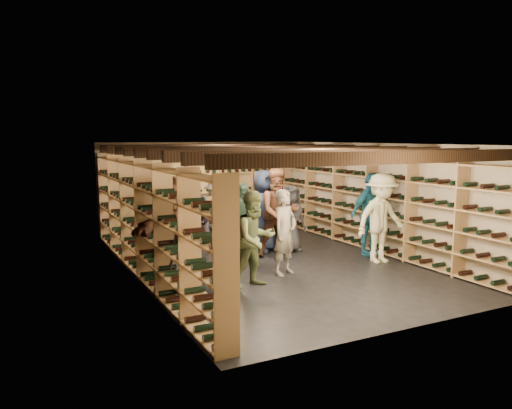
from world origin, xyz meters
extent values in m
plane|color=black|center=(0.00, 0.00, 0.00)|extent=(8.00, 8.00, 0.00)
cube|color=tan|center=(0.00, 4.00, 1.20)|extent=(5.50, 0.02, 2.40)
cube|color=tan|center=(0.00, -4.00, 1.20)|extent=(5.50, 0.02, 2.40)
cube|color=tan|center=(-2.75, 0.00, 1.20)|extent=(0.02, 8.00, 2.40)
cube|color=tan|center=(2.75, 0.00, 1.20)|extent=(0.02, 8.00, 2.40)
cube|color=beige|center=(0.00, 0.00, 2.40)|extent=(5.50, 8.00, 0.01)
cube|color=black|center=(0.00, -3.50, 2.26)|extent=(5.40, 0.12, 0.18)
cube|color=black|center=(0.00, -2.62, 2.26)|extent=(5.40, 0.12, 0.18)
cube|color=black|center=(0.00, -1.75, 2.26)|extent=(5.40, 0.12, 0.18)
cube|color=black|center=(0.00, -0.88, 2.26)|extent=(5.40, 0.12, 0.18)
cube|color=black|center=(0.00, 0.00, 2.26)|extent=(5.40, 0.12, 0.18)
cube|color=black|center=(0.00, 0.88, 2.26)|extent=(5.40, 0.12, 0.18)
cube|color=black|center=(0.00, 1.75, 2.26)|extent=(5.40, 0.12, 0.18)
cube|color=black|center=(0.00, 2.62, 2.26)|extent=(5.40, 0.12, 0.18)
cube|color=black|center=(0.00, 3.50, 2.26)|extent=(5.40, 0.12, 0.18)
cube|color=#A68151|center=(-2.57, 0.00, 1.07)|extent=(0.32, 7.50, 2.15)
cube|color=#A68151|center=(2.57, 0.00, 1.07)|extent=(0.32, 7.50, 2.15)
cube|color=#A68151|center=(0.00, 3.83, 1.07)|extent=(4.70, 0.30, 2.15)
cube|color=tan|center=(-0.87, 2.67, 0.09)|extent=(0.56, 0.43, 0.17)
cube|color=tan|center=(-0.87, 2.67, 0.26)|extent=(0.56, 0.43, 0.17)
cube|color=tan|center=(-0.87, 2.67, 0.43)|extent=(0.56, 0.43, 0.17)
cube|color=tan|center=(0.91, 1.30, 0.09)|extent=(0.53, 0.38, 0.17)
cube|color=tan|center=(0.91, 1.30, 0.26)|extent=(0.53, 0.38, 0.17)
cube|color=tan|center=(1.29, 2.42, 0.09)|extent=(0.52, 0.36, 0.17)
imported|color=black|center=(-2.18, -1.66, 0.85)|extent=(0.97, 0.82, 1.70)
imported|color=black|center=(-1.76, -0.26, 0.80)|extent=(0.61, 0.43, 1.60)
imported|color=#58653A|center=(-1.03, -1.39, 0.82)|extent=(0.90, 0.76, 1.64)
imported|color=beige|center=(2.00, -1.04, 0.91)|extent=(1.19, 0.69, 1.82)
imported|color=#1B5A75|center=(2.18, -0.46, 0.89)|extent=(1.09, 0.55, 1.78)
imported|color=brown|center=(-2.18, -0.62, 0.94)|extent=(1.81, 0.86, 1.87)
imported|color=#232F4D|center=(0.36, 0.95, 0.91)|extent=(1.04, 0.88, 1.82)
imported|color=gray|center=(-0.19, -0.94, 0.79)|extent=(0.68, 0.58, 1.58)
imported|color=#472819|center=(0.40, 0.35, 0.95)|extent=(1.01, 0.84, 1.90)
imported|color=beige|center=(-0.61, 1.30, 0.82)|extent=(1.12, 0.73, 1.65)
imported|color=#254533|center=(-0.30, 0.76, 0.79)|extent=(0.99, 0.62, 1.57)
imported|color=#36363C|center=(0.87, 0.64, 0.74)|extent=(0.79, 0.58, 1.49)
camera|label=1|loc=(-4.72, -8.79, 2.55)|focal=35.00mm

